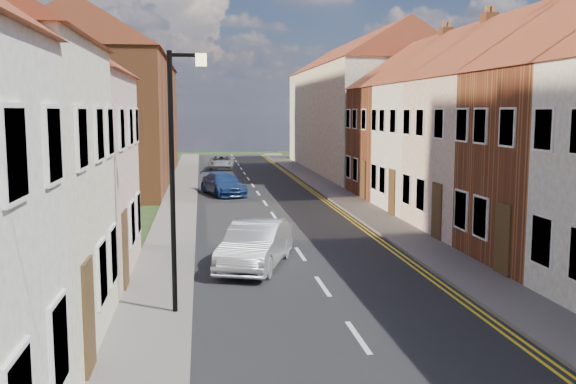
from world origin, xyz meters
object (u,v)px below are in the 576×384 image
object	(u,v)px
lamppost	(176,166)
car_mid	(255,245)
car_far	(223,184)
car_distant	(221,162)

from	to	relation	value
lamppost	car_mid	size ratio (longest dim) A/B	1.39
car_mid	car_far	bearing A→B (deg)	109.76
car_mid	car_far	distance (m)	17.19
car_distant	lamppost	bearing A→B (deg)	-89.66
lamppost	car_distant	distance (m)	37.69
lamppost	car_mid	bearing A→B (deg)	63.74
car_mid	car_far	world-z (taller)	car_mid
car_distant	car_mid	bearing A→B (deg)	-86.34
car_far	car_distant	size ratio (longest dim) A/B	1.02
car_far	car_distant	world-z (taller)	car_far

